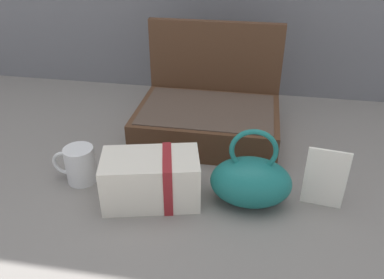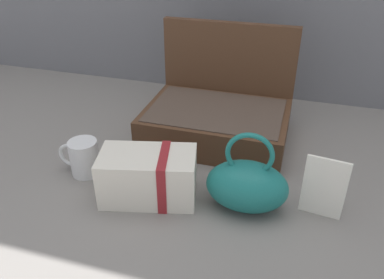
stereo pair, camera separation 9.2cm
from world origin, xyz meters
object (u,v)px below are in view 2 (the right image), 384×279
(open_suitcase, at_px, (218,113))
(teal_pouch_handbag, at_px, (247,185))
(info_card_left, at_px, (324,188))
(cream_toiletry_bag, at_px, (150,176))
(coffee_mug, at_px, (83,157))

(open_suitcase, xyz_separation_m, teal_pouch_handbag, (0.14, -0.31, -0.01))
(info_card_left, bearing_deg, cream_toiletry_bag, -165.25)
(open_suitcase, xyz_separation_m, cream_toiletry_bag, (-0.08, -0.33, -0.01))
(cream_toiletry_bag, bearing_deg, info_card_left, 7.15)
(open_suitcase, bearing_deg, coffee_mug, -133.87)
(open_suitcase, height_order, info_card_left, open_suitcase)
(teal_pouch_handbag, xyz_separation_m, coffee_mug, (-0.42, 0.01, -0.02))
(open_suitcase, height_order, teal_pouch_handbag, open_suitcase)
(coffee_mug, distance_m, info_card_left, 0.58)
(open_suitcase, relative_size, coffee_mug, 3.68)
(teal_pouch_handbag, height_order, cream_toiletry_bag, teal_pouch_handbag)
(open_suitcase, relative_size, teal_pouch_handbag, 2.07)
(teal_pouch_handbag, xyz_separation_m, info_card_left, (0.16, 0.02, 0.01))
(teal_pouch_handbag, xyz_separation_m, cream_toiletry_bag, (-0.22, -0.03, -0.00))
(open_suitcase, distance_m, coffee_mug, 0.41)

